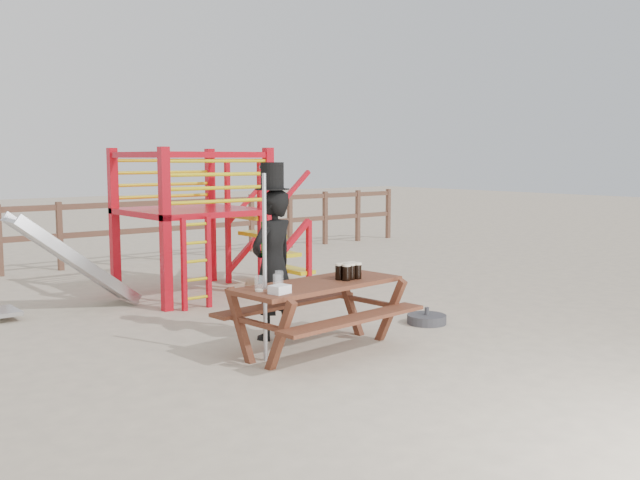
{
  "coord_description": "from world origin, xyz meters",
  "views": [
    {
      "loc": [
        -4.75,
        -5.43,
        1.96
      ],
      "look_at": [
        0.31,
        0.8,
        1.03
      ],
      "focal_mm": 40.0,
      "sensor_mm": 36.0,
      "label": 1
    }
  ],
  "objects": [
    {
      "name": "ground",
      "position": [
        0.0,
        0.0,
        0.0
      ],
      "size": [
        60.0,
        60.0,
        0.0
      ],
      "primitive_type": "plane",
      "color": "#BBAB91",
      "rests_on": "ground"
    },
    {
      "name": "back_fence",
      "position": [
        0.0,
        7.0,
        0.74
      ],
      "size": [
        15.09,
        0.09,
        1.2
      ],
      "color": "brown",
      "rests_on": "ground"
    },
    {
      "name": "playground_fort",
      "position": [
        0.12,
        3.58,
        1.07
      ],
      "size": [
        4.71,
        1.84,
        2.1
      ],
      "color": "red",
      "rests_on": "ground"
    },
    {
      "name": "picnic_table",
      "position": [
        -0.28,
        0.09,
        0.45
      ],
      "size": [
        1.93,
        1.42,
        0.71
      ],
      "rotation": [
        0.0,
        0.0,
        0.09
      ],
      "color": "brown",
      "rests_on": "ground"
    },
    {
      "name": "man_with_hat",
      "position": [
        -0.35,
        0.8,
        0.86
      ],
      "size": [
        0.67,
        0.52,
        1.91
      ],
      "rotation": [
        0.0,
        0.0,
        3.38
      ],
      "color": "black",
      "rests_on": "ground"
    },
    {
      "name": "metal_pole",
      "position": [
        -0.91,
        0.13,
        0.91
      ],
      "size": [
        0.04,
        0.04,
        1.82
      ],
      "primitive_type": "cylinder",
      "color": "#B2B2B7",
      "rests_on": "ground"
    },
    {
      "name": "parasol_base",
      "position": [
        1.46,
        0.2,
        0.05
      ],
      "size": [
        0.47,
        0.47,
        0.2
      ],
      "color": "#333338",
      "rests_on": "ground"
    },
    {
      "name": "paper_bag",
      "position": [
        -0.94,
        -0.15,
        0.75
      ],
      "size": [
        0.21,
        0.17,
        0.08
      ],
      "primitive_type": "cube",
      "rotation": [
        0.0,
        0.0,
        0.21
      ],
      "color": "white",
      "rests_on": "picnic_table"
    },
    {
      "name": "stout_pints",
      "position": [
        0.08,
        0.04,
        0.79
      ],
      "size": [
        0.27,
        0.19,
        0.17
      ],
      "color": "black",
      "rests_on": "picnic_table"
    },
    {
      "name": "empty_glasses",
      "position": [
        -0.86,
        0.09,
        0.78
      ],
      "size": [
        0.4,
        0.24,
        0.15
      ],
      "color": "silver",
      "rests_on": "picnic_table"
    }
  ]
}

